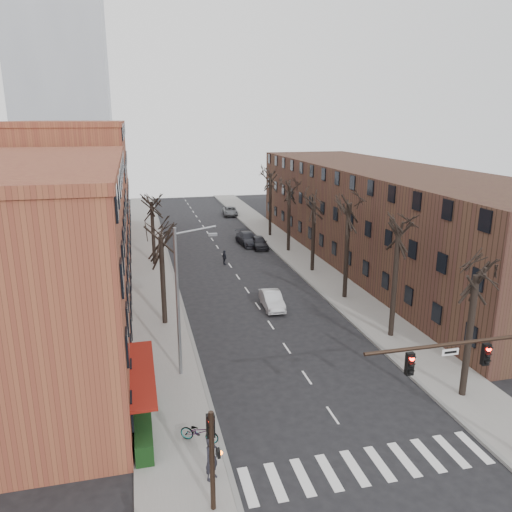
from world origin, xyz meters
TOP-DOWN VIEW (x-y plane):
  - ground at (0.00, 0.00)m, footprint 160.00×160.00m
  - sidewalk_left at (-8.00, 35.00)m, footprint 4.00×90.00m
  - sidewalk_right at (8.00, 35.00)m, footprint 4.00×90.00m
  - building_left_near at (-16.00, 15.00)m, footprint 12.00×26.00m
  - building_left_far at (-16.00, 44.00)m, footprint 12.00×28.00m
  - building_right at (16.00, 30.00)m, footprint 12.00×50.00m
  - office_tower at (-22.00, 95.00)m, footprint 18.00×18.00m
  - awning_left at (-9.40, 6.00)m, footprint 1.20×7.00m
  - hedge at (-9.50, 5.00)m, footprint 0.80×6.00m
  - tree_right_a at (7.60, 4.00)m, footprint 5.20×5.20m
  - tree_right_b at (7.60, 12.00)m, footprint 5.20×5.20m
  - tree_right_c at (7.60, 20.00)m, footprint 5.20×5.20m
  - tree_right_d at (7.60, 28.00)m, footprint 5.20×5.20m
  - tree_right_e at (7.60, 36.00)m, footprint 5.20×5.20m
  - tree_right_f at (7.60, 44.00)m, footprint 5.20×5.20m
  - tree_left_a at (-7.60, 18.00)m, footprint 5.20×5.20m
  - tree_left_b at (-7.60, 34.00)m, footprint 5.20×5.20m
  - signal_mast_arm at (5.45, -1.00)m, footprint 8.14×0.30m
  - signal_pole_left at (-6.99, -0.95)m, footprint 0.47×0.44m
  - streetlight at (-7.03, 10.00)m, footprint 2.45×0.22m
  - silver_sedan at (1.01, 19.36)m, footprint 1.63×4.17m
  - parked_car_near at (4.71, 38.35)m, footprint 1.82×4.24m
  - parked_car_mid at (3.80, 40.21)m, footprint 2.54×5.32m
  - parked_car_far at (5.30, 59.41)m, footprint 2.68×4.99m
  - pedestrian_a at (-6.79, 0.67)m, footprint 0.85×0.82m
  - pedestrian_crossing at (-0.50, 32.44)m, footprint 0.62×0.97m
  - bicycle at (-6.97, 3.30)m, footprint 1.97×1.49m

SIDE VIEW (x-z plane):
  - ground at x=0.00m, z-range 0.00..0.00m
  - awning_left at x=-9.40m, z-range -0.07..0.07m
  - tree_right_a at x=7.60m, z-range -5.00..5.00m
  - tree_right_b at x=7.60m, z-range -5.40..5.40m
  - tree_right_c at x=7.60m, z-range -5.80..5.80m
  - tree_right_d at x=7.60m, z-range -5.00..5.00m
  - tree_right_e at x=7.60m, z-range -5.40..5.40m
  - tree_right_f at x=7.60m, z-range -5.80..5.80m
  - tree_left_a at x=-7.60m, z-range -4.75..4.75m
  - tree_left_b at x=-7.60m, z-range -4.75..4.75m
  - sidewalk_left at x=-8.00m, z-range 0.00..0.15m
  - sidewalk_right at x=8.00m, z-range 0.00..0.15m
  - bicycle at x=-6.97m, z-range 0.15..1.14m
  - hedge at x=-9.50m, z-range 0.15..1.15m
  - parked_car_far at x=5.30m, z-range 0.00..1.33m
  - silver_sedan at x=1.01m, z-range 0.00..1.35m
  - parked_car_near at x=4.71m, z-range 0.00..1.43m
  - parked_car_mid at x=3.80m, z-range 0.00..1.50m
  - pedestrian_crossing at x=-0.50m, z-range 0.00..1.54m
  - pedestrian_a at x=-6.79m, z-range 0.15..2.10m
  - signal_pole_left at x=-6.99m, z-range 0.41..4.81m
  - signal_mast_arm at x=5.45m, z-range 0.80..8.00m
  - building_right at x=16.00m, z-range 0.00..10.00m
  - streetlight at x=-7.03m, z-range 0.50..9.53m
  - building_left_near at x=-16.00m, z-range 0.00..12.00m
  - building_left_far at x=-16.00m, z-range 0.00..14.00m
  - office_tower at x=-22.00m, z-range 0.00..60.00m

